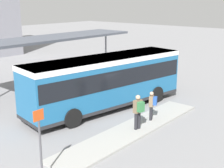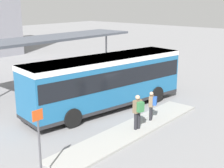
{
  "view_description": "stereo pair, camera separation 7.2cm",
  "coord_description": "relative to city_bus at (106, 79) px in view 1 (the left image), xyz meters",
  "views": [
    {
      "loc": [
        -13.75,
        -12.15,
        6.51
      ],
      "look_at": [
        0.53,
        0.0,
        1.46
      ],
      "focal_mm": 50.0,
      "sensor_mm": 36.0,
      "label": 1
    },
    {
      "loc": [
        -13.7,
        -12.2,
        6.51
      ],
      "look_at": [
        0.53,
        0.0,
        1.46
      ],
      "focal_mm": 50.0,
      "sensor_mm": 36.0,
      "label": 2
    }
  ],
  "objects": [
    {
      "name": "ground_plane",
      "position": [
        -0.01,
        0.0,
        -1.89
      ],
      "size": [
        120.0,
        120.0,
        0.0
      ],
      "primitive_type": "plane",
      "color": "gray"
    },
    {
      "name": "curb_island",
      "position": [
        -1.71,
        -3.32,
        -1.83
      ],
      "size": [
        10.34,
        1.8,
        0.12
      ],
      "color": "#9E9E99",
      "rests_on": "ground_plane"
    },
    {
      "name": "city_bus",
      "position": [
        0.0,
        0.0,
        0.0
      ],
      "size": [
        10.85,
        4.16,
        3.24
      ],
      "rotation": [
        0.0,
        0.0,
        -0.16
      ],
      "color": "#1E6093",
      "rests_on": "ground_plane"
    },
    {
      "name": "pedestrian_waiting",
      "position": [
        -0.07,
        -3.37,
        -0.84
      ],
      "size": [
        0.48,
        0.51,
        1.61
      ],
      "rotation": [
        0.0,
        0.0,
        1.98
      ],
      "color": "#232328",
      "rests_on": "curb_island"
    },
    {
      "name": "pedestrian_companion",
      "position": [
        -1.62,
        -3.56,
        -0.72
      ],
      "size": [
        0.48,
        0.52,
        1.82
      ],
      "rotation": [
        0.0,
        0.0,
        1.37
      ],
      "color": "#232328",
      "rests_on": "curb_island"
    },
    {
      "name": "bicycle_blue",
      "position": [
        9.34,
        1.9,
        -1.54
      ],
      "size": [
        0.48,
        1.61,
        0.69
      ],
      "rotation": [
        0.0,
        0.0,
        -1.6
      ],
      "color": "black",
      "rests_on": "ground_plane"
    },
    {
      "name": "bicycle_red",
      "position": [
        8.99,
        2.69,
        -1.55
      ],
      "size": [
        0.48,
        1.53,
        0.66
      ],
      "rotation": [
        0.0,
        0.0,
        1.66
      ],
      "color": "black",
      "rests_on": "ground_plane"
    },
    {
      "name": "bicycle_green",
      "position": [
        9.29,
        3.47,
        -1.52
      ],
      "size": [
        0.48,
        1.68,
        0.73
      ],
      "rotation": [
        0.0,
        0.0,
        1.42
      ],
      "color": "black",
      "rests_on": "ground_plane"
    },
    {
      "name": "station_shelter",
      "position": [
        1.86,
        6.83,
        1.79
      ],
      "size": [
        13.65,
        3.49,
        3.81
      ],
      "color": "#4C515B",
      "rests_on": "ground_plane"
    },
    {
      "name": "platform_sign",
      "position": [
        -7.61,
        -3.52,
        -0.33
      ],
      "size": [
        0.44,
        0.08,
        2.8
      ],
      "color": "#4C4C51",
      "rests_on": "ground_plane"
    }
  ]
}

